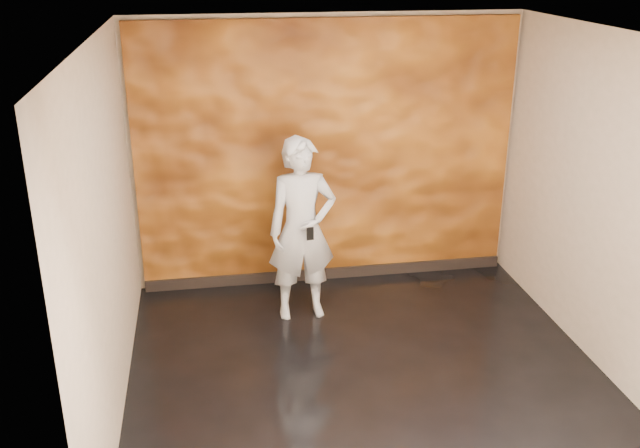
{
  "coord_description": "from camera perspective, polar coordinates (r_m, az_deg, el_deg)",
  "views": [
    {
      "loc": [
        -1.26,
        -5.01,
        3.4
      ],
      "look_at": [
        -0.29,
        0.74,
        1.11
      ],
      "focal_mm": 40.0,
      "sensor_mm": 36.0,
      "label": 1
    }
  ],
  "objects": [
    {
      "name": "man",
      "position": [
        6.74,
        -1.44,
        -0.45
      ],
      "size": [
        0.67,
        0.46,
        1.79
      ],
      "primitive_type": "imported",
      "rotation": [
        0.0,
        0.0,
        0.05
      ],
      "color": "#9FA5AE",
      "rests_on": "ground"
    },
    {
      "name": "phone",
      "position": [
        6.5,
        -0.79,
        -0.78
      ],
      "size": [
        0.07,
        0.02,
        0.12
      ],
      "primitive_type": "cube",
      "rotation": [
        0.0,
        0.0,
        0.15
      ],
      "color": "black",
      "rests_on": "man"
    },
    {
      "name": "room",
      "position": [
        5.54,
        4.19,
        0.18
      ],
      "size": [
        4.02,
        4.02,
        2.81
      ],
      "color": "black",
      "rests_on": "ground"
    },
    {
      "name": "baseboard",
      "position": [
        7.8,
        0.63,
        -3.95
      ],
      "size": [
        3.9,
        0.04,
        0.12
      ],
      "primitive_type": "cube",
      "color": "black",
      "rests_on": "ground"
    },
    {
      "name": "feature_wall",
      "position": [
        7.37,
        0.61,
        5.5
      ],
      "size": [
        3.9,
        0.06,
        2.75
      ],
      "primitive_type": "cube",
      "color": "orange",
      "rests_on": "ground"
    }
  ]
}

